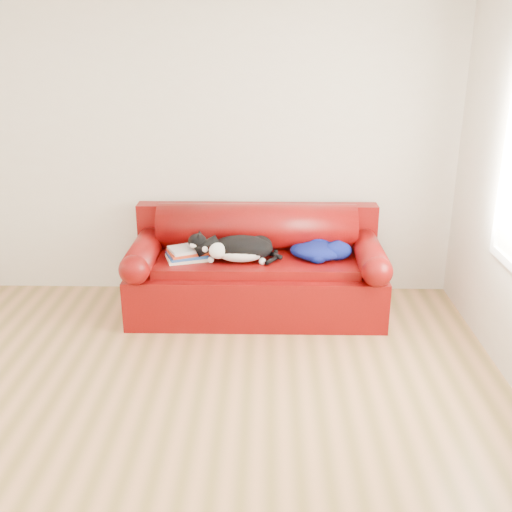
{
  "coord_description": "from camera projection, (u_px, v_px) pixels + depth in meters",
  "views": [
    {
      "loc": [
        0.6,
        -3.19,
        2.21
      ],
      "look_at": [
        0.51,
        1.35,
        0.55
      ],
      "focal_mm": 42.0,
      "sensor_mm": 36.0,
      "label": 1
    }
  ],
  "objects": [
    {
      "name": "sofa_base",
      "position": [
        256.0,
        285.0,
        5.08
      ],
      "size": [
        2.1,
        0.9,
        0.5
      ],
      "color": "#410502",
      "rests_on": "ground"
    },
    {
      "name": "blanket",
      "position": [
        320.0,
        250.0,
        4.95
      ],
      "size": [
        0.55,
        0.44,
        0.15
      ],
      "rotation": [
        0.0,
        0.0,
        0.21
      ],
      "color": "#090246",
      "rests_on": "sofa_base"
    },
    {
      "name": "book_stack",
      "position": [
        187.0,
        253.0,
        4.91
      ],
      "size": [
        0.38,
        0.33,
        0.1
      ],
      "rotation": [
        0.0,
        0.0,
        0.39
      ],
      "color": "beige",
      "rests_on": "sofa_base"
    },
    {
      "name": "sofa_back",
      "position": [
        257.0,
        242.0,
        5.21
      ],
      "size": [
        2.1,
        1.01,
        0.88
      ],
      "color": "#410502",
      "rests_on": "ground"
    },
    {
      "name": "room_shell",
      "position": [
        180.0,
        146.0,
        3.21
      ],
      "size": [
        4.52,
        4.02,
        2.61
      ],
      "color": "beige",
      "rests_on": "ground"
    },
    {
      "name": "cat",
      "position": [
        241.0,
        249.0,
        4.85
      ],
      "size": [
        0.75,
        0.4,
        0.26
      ],
      "rotation": [
        0.0,
        0.0,
        0.25
      ],
      "color": "black",
      "rests_on": "sofa_base"
    },
    {
      "name": "ground",
      "position": [
        171.0,
        411.0,
        3.77
      ],
      "size": [
        4.5,
        4.5,
        0.0
      ],
      "primitive_type": "plane",
      "color": "olive",
      "rests_on": "ground"
    }
  ]
}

